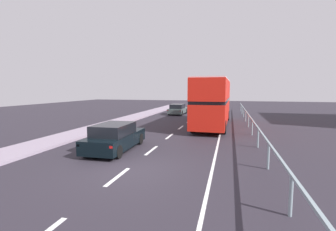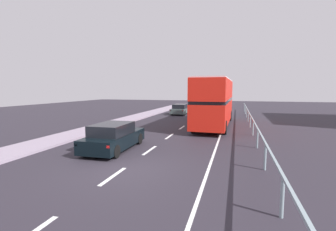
# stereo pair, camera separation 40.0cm
# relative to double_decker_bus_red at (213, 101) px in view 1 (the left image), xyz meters

# --- Properties ---
(ground_plane) EXTENTS (73.51, 120.00, 0.10)m
(ground_plane) POSITION_rel_double_decker_bus_red_xyz_m (-2.58, -12.89, -2.27)
(ground_plane) COLOR #2A252F
(near_sidewalk_kerb) EXTENTS (2.36, 80.00, 0.14)m
(near_sidewalk_kerb) POSITION_rel_double_decker_bus_red_xyz_m (-9.15, -12.89, -2.15)
(near_sidewalk_kerb) COLOR gray
(near_sidewalk_kerb) RESTS_ON ground
(lane_paint_markings) EXTENTS (3.52, 46.00, 0.01)m
(lane_paint_markings) POSITION_rel_double_decker_bus_red_xyz_m (-0.50, -4.61, -2.22)
(lane_paint_markings) COLOR silver
(lane_paint_markings) RESTS_ON ground
(bridge_side_railing) EXTENTS (0.10, 42.00, 1.12)m
(bridge_side_railing) POSITION_rel_double_decker_bus_red_xyz_m (3.00, -3.89, -1.31)
(bridge_side_railing) COLOR #84969D
(bridge_side_railing) RESTS_ON ground
(double_decker_bus_red) EXTENTS (2.80, 11.13, 4.14)m
(double_decker_bus_red) POSITION_rel_double_decker_bus_red_xyz_m (0.00, 0.00, 0.00)
(double_decker_bus_red) COLOR red
(double_decker_bus_red) RESTS_ON ground
(hatchback_car_near) EXTENTS (1.97, 4.51, 1.44)m
(hatchback_car_near) POSITION_rel_double_decker_bus_red_xyz_m (-4.50, -10.16, -1.53)
(hatchback_car_near) COLOR black
(hatchback_car_near) RESTS_ON ground
(sedan_car_ahead) EXTENTS (1.92, 4.16, 1.33)m
(sedan_car_ahead) POSITION_rel_double_decker_bus_red_xyz_m (-5.11, 8.91, -1.58)
(sedan_car_ahead) COLOR #435150
(sedan_car_ahead) RESTS_ON ground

